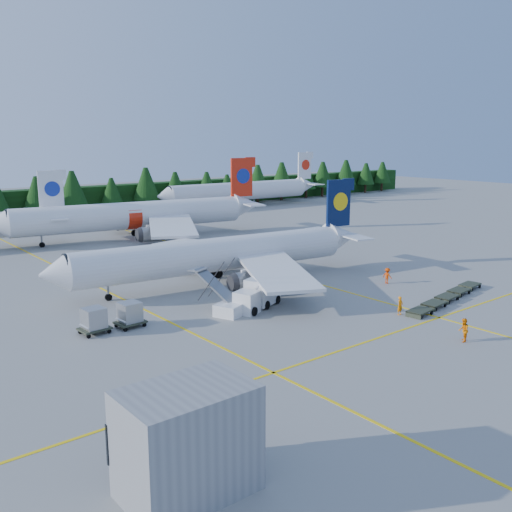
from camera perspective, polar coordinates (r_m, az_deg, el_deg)
ground at (r=54.19m, az=8.99°, el=-5.81°), size 320.00×320.00×0.00m
taxi_stripe_a at (r=61.97m, az=-14.04°, el=-3.76°), size 0.25×120.00×0.01m
taxi_stripe_b at (r=72.22m, az=0.49°, el=-1.19°), size 0.25×120.00×0.01m
taxi_stripe_cross at (r=50.57m, az=14.04°, el=-7.31°), size 80.00×0.25×0.01m
treeline_hedge at (r=123.46m, az=-20.35°, el=4.92°), size 220.00×4.00×6.00m
terminal_building at (r=27.66m, az=-6.87°, el=-17.92°), size 6.00×4.00×5.20m
airliner_navy at (r=63.35m, az=-4.61°, el=-0.01°), size 38.02×31.11×11.07m
airliner_red at (r=93.76m, az=-12.73°, el=3.90°), size 43.37×35.42×12.68m
airliner_far_right at (r=133.35m, az=-2.07°, el=6.50°), size 42.94×6.32×12.48m
airstairs at (r=54.05m, az=-2.43°, el=-4.77°), size 5.12×6.61×3.89m
service_truck at (r=55.22m, az=0.10°, el=-3.83°), size 6.14×4.05×2.79m
dolly_train at (r=60.91m, az=18.55°, el=-3.85°), size 15.00×4.21×0.15m
uld_pair at (r=50.49m, az=-14.19°, el=-5.85°), size 5.69×2.38×1.87m
crew_a at (r=54.91m, az=14.22°, el=-4.84°), size 0.66×0.44×1.76m
crew_b at (r=49.36m, az=20.04°, el=-6.98°), size 1.19×1.12×1.95m
crew_c at (r=66.11m, az=12.99°, el=-1.94°), size 0.58×0.79×1.79m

